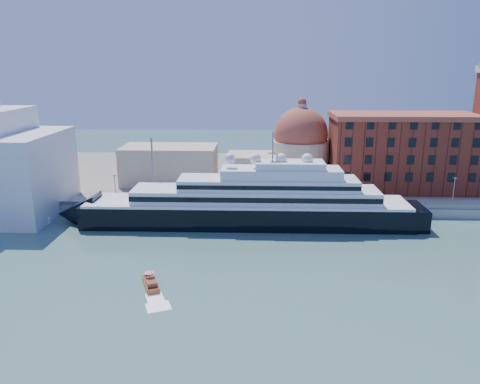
{
  "coord_description": "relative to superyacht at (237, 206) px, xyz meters",
  "views": [
    {
      "loc": [
        7.62,
        -89.53,
        39.27
      ],
      "look_at": [
        4.08,
        18.0,
        9.89
      ],
      "focal_mm": 35.0,
      "sensor_mm": 36.0,
      "label": 1
    }
  ],
  "objects": [
    {
      "name": "warehouse",
      "position": [
        48.94,
        29.0,
        9.02
      ],
      "size": [
        43.0,
        19.0,
        23.25
      ],
      "color": "maroon",
      "rests_on": "land"
    },
    {
      "name": "water_taxi",
      "position": [
        -14.28,
        -35.35,
        -4.01
      ],
      "size": [
        4.53,
        7.04,
        3.18
      ],
      "rotation": [
        0.0,
        0.0,
        0.38
      ],
      "color": "brown",
      "rests_on": "ground"
    },
    {
      "name": "church",
      "position": [
        3.33,
        34.72,
        6.14
      ],
      "size": [
        66.0,
        18.0,
        25.5
      ],
      "color": "beige",
      "rests_on": "land"
    },
    {
      "name": "quay",
      "position": [
        -3.06,
        11.0,
        -3.52
      ],
      "size": [
        180.0,
        10.0,
        2.5
      ],
      "primitive_type": "cube",
      "color": "gray",
      "rests_on": "ground"
    },
    {
      "name": "superyacht",
      "position": [
        0.0,
        0.0,
        0.0
      ],
      "size": [
        92.54,
        12.83,
        27.66
      ],
      "color": "black",
      "rests_on": "ground"
    },
    {
      "name": "quay_fence",
      "position": [
        -3.06,
        6.5,
        -1.67
      ],
      "size": [
        180.0,
        0.1,
        1.2
      ],
      "primitive_type": "cube",
      "color": "slate",
      "rests_on": "quay"
    },
    {
      "name": "service_barge",
      "position": [
        -53.44,
        -0.8,
        -4.02
      ],
      "size": [
        12.17,
        6.38,
        2.61
      ],
      "rotation": [
        0.0,
        0.0,
        0.23
      ],
      "color": "white",
      "rests_on": "ground"
    },
    {
      "name": "land",
      "position": [
        -3.06,
        52.0,
        -3.77
      ],
      "size": [
        260.0,
        72.0,
        2.0
      ],
      "primitive_type": "cube",
      "color": "slate",
      "rests_on": "ground"
    },
    {
      "name": "lamp_posts",
      "position": [
        -15.73,
        9.27,
        5.07
      ],
      "size": [
        120.8,
        2.4,
        18.0
      ],
      "color": "slate",
      "rests_on": "quay"
    },
    {
      "name": "ground",
      "position": [
        -3.06,
        -23.0,
        -4.77
      ],
      "size": [
        400.0,
        400.0,
        0.0
      ],
      "primitive_type": "plane",
      "color": "#345A56",
      "rests_on": "ground"
    }
  ]
}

